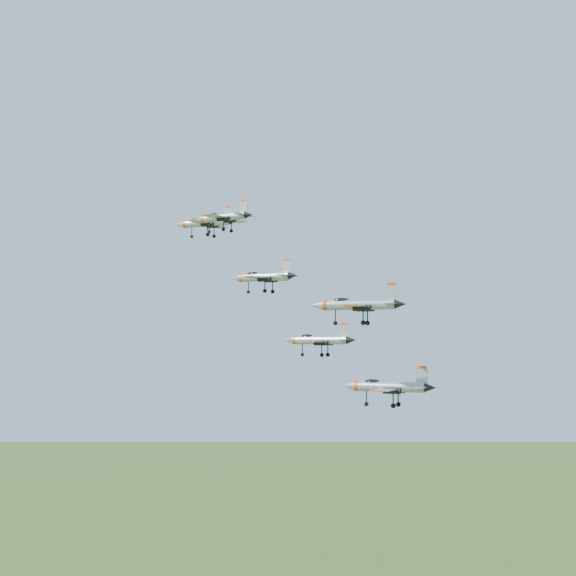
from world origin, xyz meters
The scene contains 6 objects.
jet_lead centered at (-22.82, 10.82, 150.22)m, with size 13.75×11.45×3.67m.
jet_left_high centered at (-4.38, 2.87, 138.47)m, with size 13.49×11.06×3.62m.
jet_right_high centered at (3.00, -19.12, 145.29)m, with size 10.45×8.58×2.80m.
jet_left_low centered at (6.40, 2.98, 127.69)m, with size 13.16×10.88×3.52m.
jet_right_low centered at (23.35, -17.03, 132.35)m, with size 13.05×10.99×3.51m.
jet_trail centered at (23.12, -7.03, 121.12)m, with size 14.00×11.67×3.74m.
Camera 1 is at (70.48, -111.69, 127.76)m, focal length 50.00 mm.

